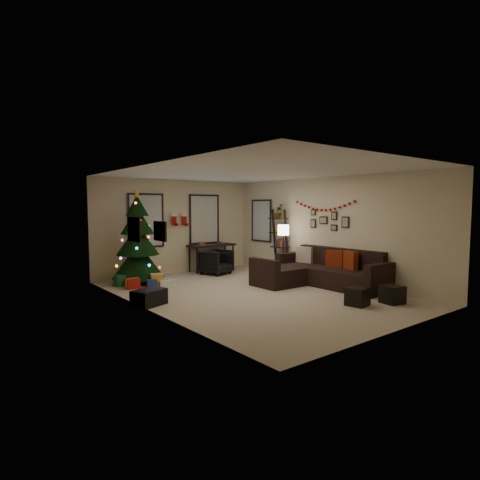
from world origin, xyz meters
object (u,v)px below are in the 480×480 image
christmas_tree (138,243)px  bookshelf (280,243)px  desk_chair (216,262)px  desk (212,247)px  sofa (318,274)px

christmas_tree → bookshelf: 4.00m
bookshelf → christmas_tree: bearing=162.5°
desk_chair → bookshelf: size_ratio=0.38×
desk → bookshelf: 2.10m
sofa → desk: (-0.77, 3.55, 0.41)m
sofa → desk_chair: bearing=109.9°
christmas_tree → sofa: (3.34, -3.07, -0.71)m
desk → bookshelf: bookshelf is taller
christmas_tree → desk_chair: bearing=-4.4°
christmas_tree → desk_chair: 2.38m
christmas_tree → sofa: 4.59m
desk → desk_chair: bearing=-113.2°
bookshelf → desk: bearing=126.7°
desk → bookshelf: bearing=-53.3°
sofa → desk_chair: sofa is taller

